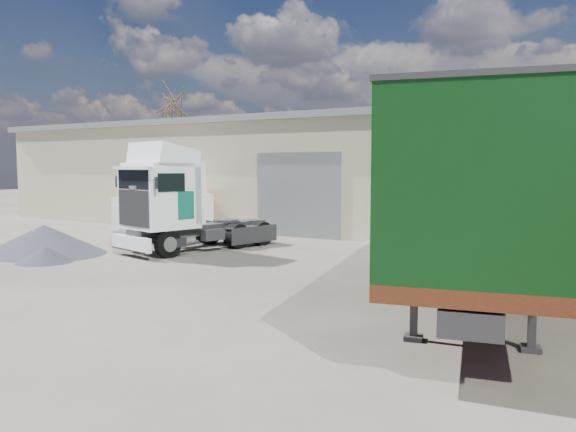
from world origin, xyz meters
The scene contains 8 objects.
ground centered at (0.00, 0.00, 0.00)m, with size 120.00×120.00×0.00m, color #292721.
warehouse centered at (-6.00, 16.00, 2.66)m, with size 30.60×12.60×5.42m.
bare_tree centered at (-18.00, 20.00, 7.92)m, with size 4.00×4.00×9.60m.
tractor_unit centered at (-3.72, 4.35, 1.61)m, with size 3.52×5.98×3.82m.
box_trailer centered at (6.73, 2.74, 2.55)m, with size 5.11×12.84×4.18m.
panel_van centered at (-7.00, 7.13, 0.92)m, with size 1.86×4.38×1.78m.
orange_skip centered at (-8.18, 9.80, 0.77)m, with size 3.23×2.56×1.76m.
gravel_heap centered at (-7.56, 1.76, 0.46)m, with size 5.53×5.30×0.99m.
Camera 1 is at (9.49, -10.72, 2.98)m, focal length 35.00 mm.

